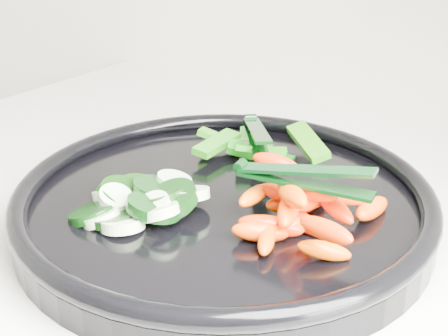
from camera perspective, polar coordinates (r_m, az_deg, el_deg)
The scene contains 6 objects.
veggie_tray at distance 0.56m, azimuth -0.00°, elevation -3.21°, with size 0.43×0.43×0.04m.
cucumber_pile at distance 0.54m, azimuth -7.63°, elevation -2.87°, with size 0.12×0.12×0.04m.
carrot_pile at distance 0.51m, azimuth 7.08°, elevation -3.72°, with size 0.14×0.14×0.05m.
pepper_pile at distance 0.65m, azimuth 3.06°, elevation 2.02°, with size 0.14×0.12×0.04m.
tong_carrot at distance 0.49m, azimuth 6.97°, elevation -0.73°, with size 0.11×0.04×0.02m.
tong_pepper at distance 0.63m, azimuth 2.98°, elevation 3.11°, with size 0.08×0.10×0.02m.
Camera 1 is at (-0.26, 1.26, 1.22)m, focal length 50.00 mm.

